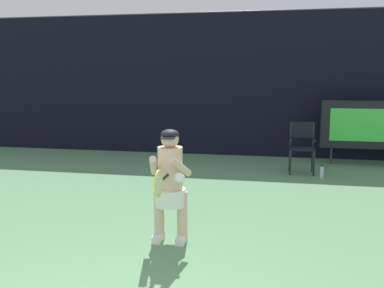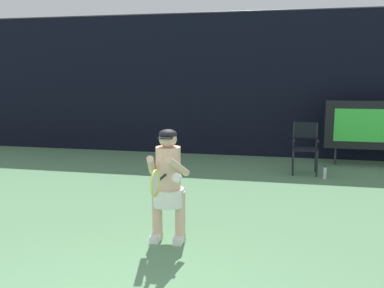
{
  "view_description": "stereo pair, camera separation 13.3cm",
  "coord_description": "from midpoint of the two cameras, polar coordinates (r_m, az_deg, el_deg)",
  "views": [
    {
      "loc": [
        1.13,
        -2.37,
        2.08
      ],
      "look_at": [
        -0.06,
        3.77,
        1.05
      ],
      "focal_mm": 39.33,
      "sensor_mm": 36.0,
      "label": 1
    },
    {
      "loc": [
        1.26,
        -2.35,
        2.08
      ],
      "look_at": [
        -0.06,
        3.77,
        1.05
      ],
      "focal_mm": 39.33,
      "sensor_mm": 36.0,
      "label": 2
    }
  ],
  "objects": [
    {
      "name": "backdrop_screen",
      "position": [
        10.93,
        4.76,
        7.92
      ],
      "size": [
        18.0,
        0.12,
        3.66
      ],
      "color": "black",
      "rests_on": "ground"
    },
    {
      "name": "scoreboard",
      "position": [
        10.43,
        22.7,
        2.4
      ],
      "size": [
        2.2,
        0.21,
        1.5
      ],
      "color": "black",
      "rests_on": "ground"
    },
    {
      "name": "umpire_chair",
      "position": [
        9.23,
        14.28,
        -0.05
      ],
      "size": [
        0.52,
        0.44,
        1.08
      ],
      "color": "black",
      "rests_on": "ground"
    },
    {
      "name": "water_bottle",
      "position": [
        8.95,
        16.79,
        -3.68
      ],
      "size": [
        0.07,
        0.07,
        0.27
      ],
      "color": "silver",
      "rests_on": "ground"
    },
    {
      "name": "tennis_player",
      "position": [
        5.25,
        -3.72,
        -5.16
      ],
      "size": [
        0.53,
        0.61,
        1.43
      ],
      "color": "white",
      "rests_on": "ground"
    },
    {
      "name": "tennis_racket",
      "position": [
        4.73,
        -5.29,
        -5.28
      ],
      "size": [
        0.03,
        0.6,
        0.31
      ],
      "rotation": [
        0.0,
        0.0,
        -0.07
      ],
      "color": "black"
    }
  ]
}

